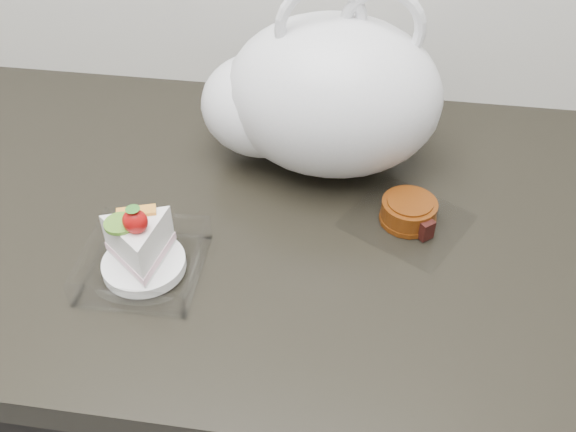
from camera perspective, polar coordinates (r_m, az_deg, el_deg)
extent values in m
cube|color=black|center=(1.22, -7.56, -15.73)|extent=(2.00, 0.60, 0.86)
cube|color=black|center=(0.88, -10.12, 0.35)|extent=(2.04, 0.64, 0.04)
cube|color=white|center=(0.78, -12.58, -4.65)|extent=(0.13, 0.13, 0.00)
cylinder|color=white|center=(0.77, -12.67, -4.22)|extent=(0.10, 0.10, 0.01)
ellipsoid|color=red|center=(0.71, -13.43, -0.46)|extent=(0.03, 0.02, 0.03)
cone|color=#2D7223|center=(0.70, -13.61, 0.39)|extent=(0.02, 0.02, 0.01)
cylinder|color=#59962B|center=(0.73, -14.72, -0.66)|extent=(0.04, 0.04, 0.00)
cube|color=orange|center=(0.74, -13.34, 0.38)|extent=(0.05, 0.03, 0.00)
cube|color=white|center=(0.84, 10.55, -0.39)|extent=(0.19, 0.18, 0.00)
cylinder|color=#66300C|center=(0.83, 10.68, 0.41)|extent=(0.09, 0.09, 0.03)
cylinder|color=#66300C|center=(0.83, 10.58, -0.18)|extent=(0.09, 0.09, 0.01)
cylinder|color=#66300C|center=(0.82, 10.82, 1.26)|extent=(0.07, 0.07, 0.00)
cube|color=black|center=(0.81, 12.02, -1.08)|extent=(0.03, 0.03, 0.03)
ellipsoid|color=white|center=(0.86, 4.01, 10.57)|extent=(0.33, 0.27, 0.21)
ellipsoid|color=white|center=(0.89, -2.29, 9.80)|extent=(0.19, 0.18, 0.14)
torus|color=white|center=(0.82, 2.98, 16.50)|extent=(0.12, 0.06, 0.12)
torus|color=white|center=(0.83, 8.35, 16.15)|extent=(0.11, 0.02, 0.11)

